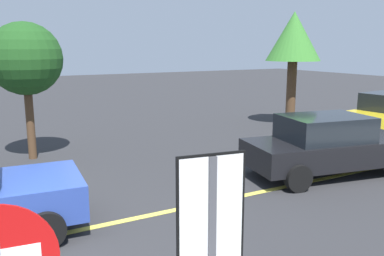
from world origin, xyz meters
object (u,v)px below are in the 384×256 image
object	(u,v)px
car_black_behind_van	(329,145)
tree_left_verge	(25,60)
speed_limit_sign	(211,251)
tree_centre_verge	(294,39)

from	to	relation	value
car_black_behind_van	tree_left_verge	xyz separation A→B (m)	(-6.46, 5.29, 2.11)
tree_left_verge	speed_limit_sign	bearing A→B (deg)	-89.99
car_black_behind_van	tree_centre_verge	world-z (taller)	tree_centre_verge
speed_limit_sign	car_black_behind_van	bearing A→B (deg)	36.76
car_black_behind_van	speed_limit_sign	bearing A→B (deg)	-143.24
tree_centre_verge	speed_limit_sign	bearing A→B (deg)	-134.37
car_black_behind_van	tree_centre_verge	size ratio (longest dim) A/B	0.99
speed_limit_sign	tree_left_verge	world-z (taller)	tree_left_verge
speed_limit_sign	tree_left_verge	bearing A→B (deg)	90.01
car_black_behind_van	tree_centre_verge	xyz separation A→B (m)	(3.87, 5.74, 2.78)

